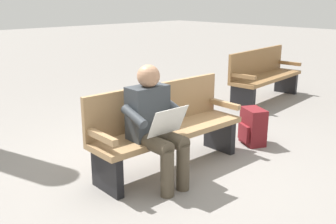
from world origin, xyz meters
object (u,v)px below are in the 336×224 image
bench_near (166,126)px  bench_far (263,75)px  person_seated (155,123)px  backpack (253,127)px

bench_near → bench_far: bearing=-162.5°
person_seated → backpack: bearing=-179.5°
person_seated → backpack: (-1.60, 0.03, -0.40)m
bench_near → bench_far: (-3.24, -0.93, 0.00)m
bench_near → backpack: (-1.26, 0.25, -0.23)m
person_seated → bench_far: 3.77m
backpack → bench_near: bearing=-11.4°
bench_near → bench_far: size_ratio=0.99×
bench_far → bench_near: bearing=10.5°
bench_near → backpack: size_ratio=3.93×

